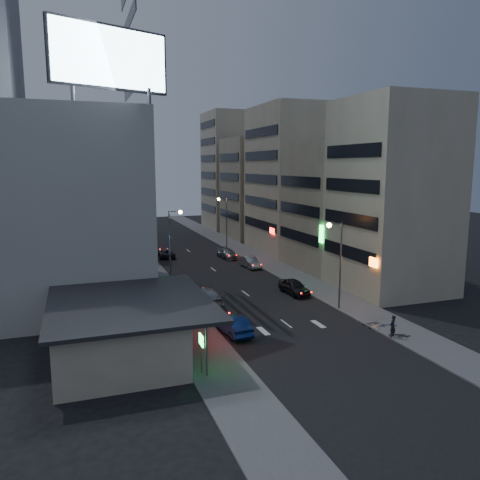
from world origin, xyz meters
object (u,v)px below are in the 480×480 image
parked_car_right_near (294,287)px  parked_car_left (167,253)px  parked_car_right_far (227,254)px  person (393,326)px  scooter_black_a (406,327)px  road_car_silver (206,296)px  scooter_black_b (377,316)px  scooter_blue (395,318)px  scooter_silver_a (406,328)px  parked_car_right_mid (250,262)px  scooter_silver_b (381,318)px  road_car_blue (233,325)px

parked_car_right_near → parked_car_left: bearing=107.3°
parked_car_left → parked_car_right_far: 8.85m
parked_car_right_near → person: size_ratio=2.64×
parked_car_right_far → scooter_black_a: parked_car_right_far is taller
road_car_silver → scooter_black_b: road_car_silver is taller
parked_car_left → parked_car_right_far: parked_car_right_far is taller
parked_car_left → scooter_black_b: size_ratio=2.68×
scooter_blue → scooter_silver_a: bearing=178.4°
parked_car_right_far → parked_car_right_near: bearing=-93.8°
parked_car_right_mid → road_car_silver: (-9.82, -14.14, 0.15)m
road_car_silver → scooter_black_a: 18.15m
scooter_silver_b → scooter_black_b: bearing=-21.2°
parked_car_right_near → scooter_blue: (3.68, -11.54, -0.12)m
person → parked_car_right_far: bearing=-116.6°
parked_car_right_mid → parked_car_left: (-9.00, 10.36, -0.08)m
parked_car_right_near → person: (1.62, -13.85, 0.21)m
parked_car_right_near → parked_car_right_far: bearing=88.9°
scooter_silver_a → scooter_black_b: 3.30m
person → scooter_black_b: person is taller
parked_car_right_far → road_car_silver: bearing=-118.9°
parked_car_right_mid → scooter_blue: size_ratio=2.48×
road_car_silver → scooter_black_b: bearing=140.7°
road_car_silver → parked_car_right_far: bearing=-113.9°
parked_car_right_mid → parked_car_right_near: bearing=-94.3°
scooter_silver_a → scooter_silver_b: scooter_silver_b is taller
road_car_blue → scooter_black_b: size_ratio=2.69×
scooter_silver_a → scooter_silver_b: bearing=-13.7°
parked_car_right_near → person: 13.95m
parked_car_right_near → parked_car_right_far: size_ratio=0.96×
scooter_black_a → scooter_black_b: size_ratio=1.14×
parked_car_right_far → person: (2.35, -34.13, 0.29)m
parked_car_right_far → scooter_black_b: size_ratio=2.75×
parked_car_right_mid → scooter_black_b: 24.04m
parked_car_left → parked_car_right_near: bearing=114.7°
road_car_silver → scooter_black_a: road_car_silver is taller
scooter_silver_a → scooter_blue: size_ratio=0.96×
parked_car_right_far → scooter_silver_b: (3.29, -31.35, -0.04)m
scooter_black_b → scooter_black_a: bearing=-179.6°
parked_car_left → road_car_silver: bearing=92.3°
road_car_silver → scooter_blue: bearing=140.2°
scooter_black_a → scooter_silver_a: 0.11m
parked_car_right_mid → parked_car_left: 13.72m
road_car_silver → person: (11.30, -13.12, 0.11)m
parked_car_right_mid → scooter_silver_b: bearing=-88.1°
road_car_blue → person: (11.30, -4.96, 0.22)m
scooter_black_b → scooter_silver_b: size_ratio=1.00×
scooter_black_a → scooter_silver_a: bearing=-22.4°
scooter_black_b → scooter_silver_b: scooter_silver_b is taller
road_car_blue → scooter_silver_b: 12.43m
parked_car_right_near → scooter_black_b: bearing=-79.2°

